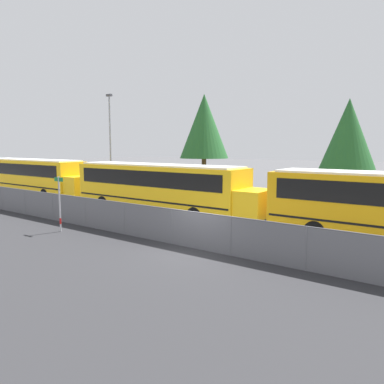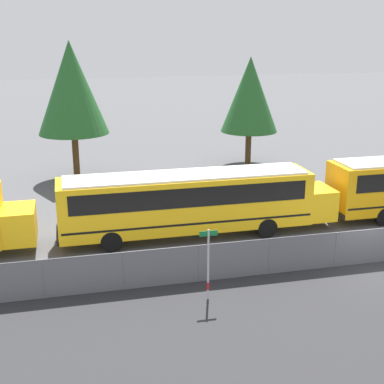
% 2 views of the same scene
% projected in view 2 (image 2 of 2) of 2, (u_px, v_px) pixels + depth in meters
% --- Properties ---
extents(ground_plane, '(200.00, 200.00, 0.00)m').
position_uv_depth(ground_plane, '(365.00, 263.00, 23.44)').
color(ground_plane, '#4C4C4F').
extents(fence, '(69.65, 0.07, 1.60)m').
position_uv_depth(fence, '(367.00, 246.00, 23.21)').
color(fence, '#9EA0A5').
rests_on(fence, ground_plane).
extents(school_bus_1, '(13.87, 2.46, 3.20)m').
position_uv_depth(school_bus_1, '(193.00, 199.00, 26.06)').
color(school_bus_1, yellow).
rests_on(school_bus_1, ground_plane).
extents(street_sign, '(0.70, 0.09, 2.82)m').
position_uv_depth(street_sign, '(208.00, 263.00, 19.89)').
color(street_sign, '#B7B7BC').
rests_on(street_sign, ground_plane).
extents(tree_0, '(4.68, 4.68, 9.24)m').
position_uv_depth(tree_0, '(72.00, 88.00, 35.11)').
color(tree_0, '#51381E').
rests_on(tree_0, ground_plane).
extents(tree_1, '(4.23, 4.23, 8.03)m').
position_uv_depth(tree_1, '(250.00, 95.00, 39.45)').
color(tree_1, '#51381E').
rests_on(tree_1, ground_plane).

